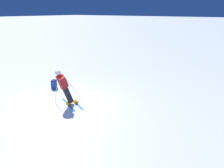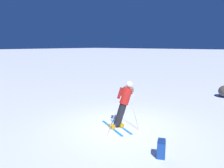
# 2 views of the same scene
# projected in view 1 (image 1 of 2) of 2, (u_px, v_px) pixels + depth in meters

# --- Properties ---
(ground_plane) EXTENTS (300.00, 300.00, 0.00)m
(ground_plane) POSITION_uv_depth(u_px,v_px,m) (68.00, 106.00, 9.78)
(ground_plane) COLOR white
(skier) EXTENTS (1.51, 1.70, 1.73)m
(skier) POSITION_uv_depth(u_px,v_px,m) (64.00, 86.00, 9.49)
(skier) COLOR #1E7AC6
(skier) RESTS_ON ground
(spare_backpack) EXTENTS (0.37, 0.33, 0.50)m
(spare_backpack) POSITION_uv_depth(u_px,v_px,m) (54.00, 84.00, 11.85)
(spare_backpack) COLOR #194293
(spare_backpack) RESTS_ON ground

